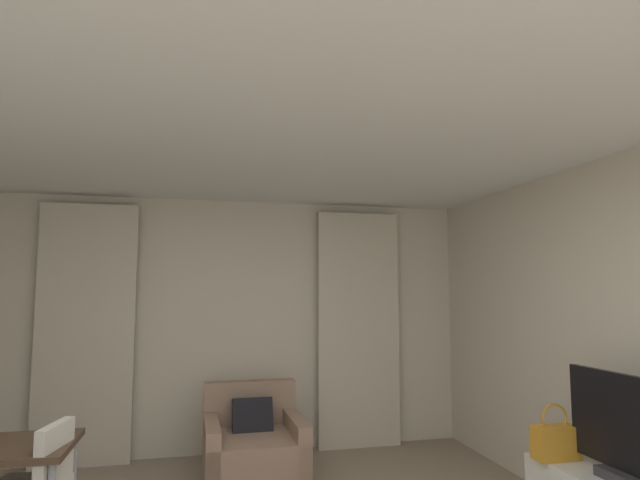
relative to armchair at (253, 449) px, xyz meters
name	(u,v)px	position (x,y,z in m)	size (l,w,h in m)	color
wall_window	(229,324)	(-0.18, 0.84, 1.03)	(5.12, 0.06, 2.60)	beige
ceiling	(266,95)	(-0.18, -2.19, 2.36)	(5.12, 6.12, 0.06)	white
curtain_left_panel	(86,332)	(-1.56, 0.71, 0.98)	(0.90, 0.06, 2.50)	beige
curtain_right_panel	(359,328)	(1.19, 0.71, 0.98)	(0.90, 0.06, 2.50)	beige
armchair	(253,449)	(0.00, 0.00, 0.00)	(0.87, 0.89, 0.80)	#997A66
tv_flatscreen	(628,433)	(2.01, -2.03, 0.54)	(0.20, 0.90, 0.63)	#333338
handbag_primary	(555,441)	(1.88, -1.55, 0.37)	(0.30, 0.14, 0.37)	orange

